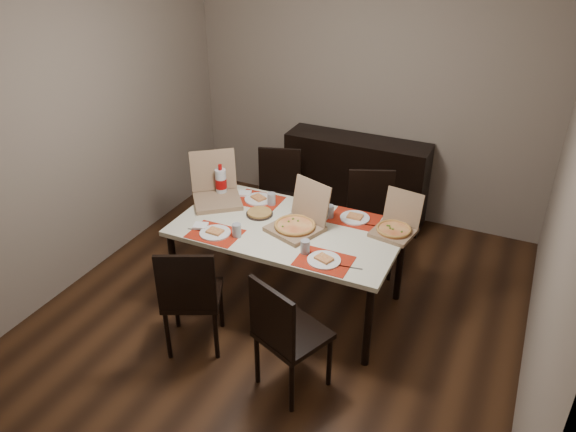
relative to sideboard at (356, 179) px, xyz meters
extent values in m
cube|color=#3E2313|center=(0.00, -1.78, -0.46)|extent=(3.80, 4.00, 0.02)
cube|color=gray|center=(0.00, 0.23, 0.85)|extent=(3.80, 0.02, 2.60)
cube|color=gray|center=(-1.91, -1.78, 0.85)|extent=(0.02, 4.00, 2.60)
cube|color=gray|center=(1.91, -1.78, 0.85)|extent=(0.02, 4.00, 2.60)
cube|color=black|center=(0.00, 0.00, 0.00)|extent=(1.50, 0.40, 0.90)
cube|color=beige|center=(-0.01, -1.69, 0.28)|extent=(1.80, 1.00, 0.04)
cylinder|color=black|center=(-0.85, -2.13, -0.10)|extent=(0.06, 0.06, 0.71)
cylinder|color=black|center=(0.83, -2.13, -0.10)|extent=(0.06, 0.06, 0.71)
cylinder|color=black|center=(-0.85, -1.25, -0.10)|extent=(0.06, 0.06, 0.71)
cylinder|color=black|center=(0.83, -1.25, -0.10)|extent=(0.06, 0.06, 0.71)
cube|color=black|center=(-0.45, -2.45, 0.00)|extent=(0.56, 0.56, 0.04)
cube|color=black|center=(-0.37, -2.63, 0.25)|extent=(0.39, 0.20, 0.46)
cylinder|color=black|center=(-0.54, -2.69, -0.24)|extent=(0.04, 0.04, 0.43)
cylinder|color=black|center=(-0.21, -2.54, -0.24)|extent=(0.04, 0.04, 0.43)
cylinder|color=black|center=(-0.69, -2.37, -0.24)|extent=(0.04, 0.04, 0.43)
cylinder|color=black|center=(-0.36, -2.22, -0.24)|extent=(0.04, 0.04, 0.43)
cube|color=black|center=(0.42, -2.54, 0.00)|extent=(0.55, 0.55, 0.04)
cube|color=black|center=(0.34, -2.71, 0.25)|extent=(0.40, 0.19, 0.46)
cylinder|color=black|center=(0.18, -2.63, -0.24)|extent=(0.04, 0.04, 0.43)
cylinder|color=black|center=(0.51, -2.77, -0.24)|extent=(0.04, 0.04, 0.43)
cylinder|color=black|center=(0.32, -2.30, -0.24)|extent=(0.04, 0.04, 0.43)
cylinder|color=black|center=(0.65, -2.44, -0.24)|extent=(0.04, 0.04, 0.43)
cube|color=black|center=(-0.54, -0.82, 0.00)|extent=(0.53, 0.53, 0.04)
cube|color=black|center=(-0.59, -0.64, 0.25)|extent=(0.41, 0.15, 0.46)
cylinder|color=black|center=(-0.42, -0.59, -0.24)|extent=(0.04, 0.04, 0.43)
cylinder|color=black|center=(-0.76, -0.70, -0.24)|extent=(0.04, 0.04, 0.43)
cylinder|color=black|center=(-0.31, -0.94, -0.24)|extent=(0.04, 0.04, 0.43)
cylinder|color=black|center=(-0.66, -1.04, -0.24)|extent=(0.04, 0.04, 0.43)
cube|color=black|center=(0.46, -0.92, 0.00)|extent=(0.55, 0.55, 0.04)
cube|color=black|center=(0.38, -0.74, 0.25)|extent=(0.40, 0.19, 0.46)
cylinder|color=black|center=(0.55, -0.68, -0.24)|extent=(0.04, 0.04, 0.43)
cylinder|color=black|center=(0.22, -0.82, -0.24)|extent=(0.04, 0.04, 0.43)
cylinder|color=black|center=(0.69, -1.01, -0.24)|extent=(0.04, 0.04, 0.43)
cylinder|color=black|center=(0.36, -1.15, -0.24)|extent=(0.04, 0.04, 0.43)
cube|color=#B21E0B|center=(-0.49, -2.04, 0.30)|extent=(0.40, 0.30, 0.00)
cylinder|color=white|center=(-0.49, -2.04, 0.31)|extent=(0.24, 0.24, 0.01)
cube|color=#EDD376|center=(-0.49, -2.04, 0.33)|extent=(0.12, 0.10, 0.02)
cylinder|color=#93979D|center=(-0.31, -2.00, 0.36)|extent=(0.07, 0.07, 0.11)
cube|color=#B2B2B7|center=(-0.63, -2.05, 0.30)|extent=(0.20, 0.04, 0.00)
cube|color=white|center=(-0.65, -2.00, 0.31)|extent=(0.13, 0.13, 0.02)
cube|color=#B21E0B|center=(0.43, -2.03, 0.30)|extent=(0.40, 0.30, 0.00)
cylinder|color=white|center=(0.43, -2.03, 0.31)|extent=(0.25, 0.25, 0.01)
cube|color=#EDD376|center=(0.43, -2.03, 0.33)|extent=(0.14, 0.13, 0.02)
cylinder|color=#93979D|center=(0.27, -1.99, 0.36)|extent=(0.07, 0.07, 0.11)
cube|color=#B2B2B7|center=(0.62, -2.03, 0.30)|extent=(0.20, 0.04, 0.00)
cube|color=#B21E0B|center=(-0.44, -1.38, 0.30)|extent=(0.40, 0.30, 0.00)
cylinder|color=white|center=(-0.44, -1.38, 0.31)|extent=(0.25, 0.25, 0.01)
cube|color=#EDD376|center=(-0.44, -1.38, 0.33)|extent=(0.15, 0.13, 0.02)
cylinder|color=#93979D|center=(-0.30, -1.41, 0.36)|extent=(0.07, 0.07, 0.11)
cube|color=#B2B2B7|center=(-0.64, -1.37, 0.30)|extent=(0.20, 0.04, 0.00)
cube|color=white|center=(-0.60, -1.34, 0.31)|extent=(0.13, 0.13, 0.02)
cube|color=#B21E0B|center=(0.43, -1.35, 0.30)|extent=(0.40, 0.30, 0.00)
cylinder|color=white|center=(0.43, -1.35, 0.31)|extent=(0.24, 0.24, 0.01)
cube|color=#EDD376|center=(0.43, -1.35, 0.33)|extent=(0.12, 0.09, 0.02)
cylinder|color=#93979D|center=(0.23, -1.41, 0.36)|extent=(0.07, 0.07, 0.11)
cube|color=#B2B2B7|center=(0.60, -1.39, 0.30)|extent=(0.20, 0.04, 0.00)
cube|color=white|center=(0.12, -1.76, 0.31)|extent=(0.15, 0.16, 0.02)
cube|color=#876A4E|center=(0.06, -1.73, 0.32)|extent=(0.47, 0.47, 0.04)
cube|color=#876A4E|center=(0.13, -1.56, 0.50)|extent=(0.37, 0.20, 0.33)
cylinder|color=#EDD376|center=(0.06, -1.73, 0.35)|extent=(0.40, 0.40, 0.02)
cube|color=#876A4E|center=(0.79, -1.45, 0.32)|extent=(0.35, 0.35, 0.03)
cube|color=#876A4E|center=(0.81, -1.30, 0.47)|extent=(0.31, 0.12, 0.28)
cylinder|color=#EDD376|center=(0.79, -1.45, 0.34)|extent=(0.30, 0.30, 0.02)
cube|color=#876A4E|center=(-0.75, -1.57, 0.32)|extent=(0.56, 0.56, 0.04)
cube|color=#876A4E|center=(-0.87, -1.42, 0.52)|extent=(0.36, 0.31, 0.36)
cylinder|color=black|center=(-0.31, -1.61, 0.31)|extent=(0.23, 0.23, 0.01)
cylinder|color=tan|center=(-0.31, -1.61, 0.32)|extent=(0.20, 0.20, 0.02)
imported|color=white|center=(0.04, -1.57, 0.31)|extent=(0.14, 0.14, 0.03)
cylinder|color=silver|center=(-0.78, -1.44, 0.43)|extent=(0.10, 0.10, 0.25)
cylinder|color=#9D0707|center=(-0.78, -1.44, 0.42)|extent=(0.10, 0.10, 0.09)
cylinder|color=#9D0707|center=(-0.78, -1.44, 0.57)|extent=(0.03, 0.03, 0.05)
camera|label=1|loc=(1.62, -5.23, 2.58)|focal=35.00mm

